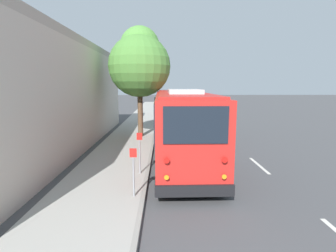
{
  "coord_description": "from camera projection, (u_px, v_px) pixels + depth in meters",
  "views": [
    {
      "loc": [
        -13.68,
        1.42,
        3.64
      ],
      "look_at": [
        1.09,
        1.16,
        1.3
      ],
      "focal_mm": 28.0,
      "sensor_mm": 36.0,
      "label": 1
    }
  ],
  "objects": [
    {
      "name": "sign_post_near",
      "position": [
        134.0,
        172.0,
        8.16
      ],
      "size": [
        0.06,
        0.22,
        1.55
      ],
      "color": "gray",
      "rests_on": "sidewalk_slab"
    },
    {
      "name": "lane_stripe_mid",
      "position": [
        259.0,
        165.0,
        11.92
      ],
      "size": [
        2.4,
        0.14,
        0.01
      ],
      "primitive_type": "cube",
      "color": "silver",
      "rests_on": "ground"
    },
    {
      "name": "sign_post_far",
      "position": [
        140.0,
        153.0,
        10.29
      ],
      "size": [
        0.06,
        0.22,
        1.64
      ],
      "color": "gray",
      "rests_on": "sidewalk_slab"
    },
    {
      "name": "street_tree",
      "position": [
        140.0,
        62.0,
        17.27
      ],
      "size": [
        4.07,
        4.07,
        7.34
      ],
      "color": "brown",
      "rests_on": "sidewalk_slab"
    },
    {
      "name": "shuttle_bus",
      "position": [
        180.0,
        120.0,
        13.2
      ],
      "size": [
        11.38,
        2.8,
        3.44
      ],
      "rotation": [
        0.0,
        0.0,
        0.02
      ],
      "color": "red",
      "rests_on": "ground"
    },
    {
      "name": "sidewalk_slab",
      "position": [
        122.0,
        152.0,
        14.03
      ],
      "size": [
        80.0,
        3.05,
        0.15
      ],
      "primitive_type": "cube",
      "color": "#A3A099",
      "rests_on": "ground"
    },
    {
      "name": "ground_plane",
      "position": [
        190.0,
        153.0,
        14.11
      ],
      "size": [
        160.0,
        160.0,
        0.0
      ],
      "primitive_type": "plane",
      "color": "#474749"
    },
    {
      "name": "lane_stripe_ahead",
      "position": [
        227.0,
        139.0,
        17.84
      ],
      "size": [
        2.4,
        0.14,
        0.01
      ],
      "primitive_type": "cube",
      "color": "silver",
      "rests_on": "ground"
    },
    {
      "name": "parked_sedan_black",
      "position": [
        165.0,
        100.0,
        50.99
      ],
      "size": [
        4.35,
        1.85,
        1.33
      ],
      "rotation": [
        0.0,
        0.0,
        -0.05
      ],
      "color": "black",
      "rests_on": "ground"
    },
    {
      "name": "curb_strip",
      "position": [
        151.0,
        152.0,
        14.06
      ],
      "size": [
        80.0,
        0.14,
        0.15
      ],
      "primitive_type": "cube",
      "color": "gray",
      "rests_on": "ground"
    },
    {
      "name": "parked_sedan_silver",
      "position": [
        168.0,
        106.0,
        37.66
      ],
      "size": [
        4.58,
        1.83,
        1.28
      ],
      "rotation": [
        0.0,
        0.0,
        -0.02
      ],
      "color": "#A8AAAF",
      "rests_on": "ground"
    },
    {
      "name": "parked_sedan_gray",
      "position": [
        167.0,
        117.0,
        24.82
      ],
      "size": [
        4.33,
        1.82,
        1.3
      ],
      "rotation": [
        0.0,
        0.0,
        0.01
      ],
      "color": "slate",
      "rests_on": "ground"
    },
    {
      "name": "parked_sedan_blue",
      "position": [
        165.0,
        103.0,
        44.76
      ],
      "size": [
        4.14,
        1.74,
        1.26
      ],
      "rotation": [
        0.0,
        0.0,
        -0.01
      ],
      "color": "navy",
      "rests_on": "ground"
    },
    {
      "name": "building_backdrop",
      "position": [
        14.0,
        99.0,
        14.14
      ],
      "size": [
        21.16,
        7.66,
        6.16
      ],
      "color": "beige",
      "rests_on": "ground"
    },
    {
      "name": "parked_sedan_maroon",
      "position": [
        168.0,
        111.0,
        30.55
      ],
      "size": [
        4.54,
        1.92,
        1.33
      ],
      "rotation": [
        0.0,
        0.0,
        0.05
      ],
      "color": "maroon",
      "rests_on": "ground"
    }
  ]
}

